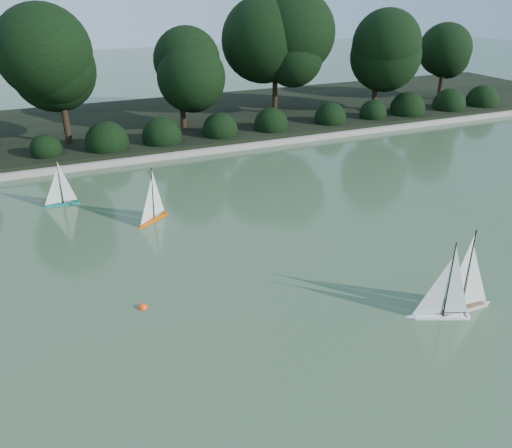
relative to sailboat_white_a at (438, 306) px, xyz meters
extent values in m
plane|color=#31482B|center=(-1.76, 1.03, -0.23)|extent=(80.00, 80.00, 0.00)
cube|color=gray|center=(-1.76, 10.03, -0.14)|extent=(40.00, 0.35, 0.18)
cube|color=black|center=(-1.76, 14.03, -0.08)|extent=(40.00, 8.00, 0.30)
cylinder|color=black|center=(-4.76, 11.93, 0.60)|extent=(0.20, 0.20, 1.66)
sphere|color=black|center=(-4.76, 11.93, 2.62)|extent=(2.66, 2.66, 2.66)
cylinder|color=black|center=(-0.76, 12.43, 0.40)|extent=(0.20, 0.20, 1.26)
sphere|color=black|center=(-0.76, 12.43, 1.97)|extent=(2.10, 2.10, 2.10)
cylinder|color=black|center=(3.24, 13.13, 0.63)|extent=(0.20, 0.20, 1.73)
sphere|color=black|center=(3.24, 13.13, 2.76)|extent=(2.80, 2.80, 2.80)
cylinder|color=black|center=(7.24, 12.03, 0.51)|extent=(0.20, 0.20, 1.48)
sphere|color=black|center=(7.24, 12.03, 2.38)|extent=(2.52, 2.52, 2.52)
cylinder|color=black|center=(11.24, 12.63, 0.47)|extent=(0.20, 0.20, 1.40)
sphere|color=black|center=(11.24, 12.63, 2.18)|extent=(2.24, 2.24, 2.24)
sphere|color=black|center=(-5.76, 10.93, 0.22)|extent=(1.10, 1.10, 1.10)
sphere|color=black|center=(-3.76, 10.93, 0.22)|extent=(1.10, 1.10, 1.10)
sphere|color=black|center=(-1.76, 10.93, 0.22)|extent=(1.10, 1.10, 1.10)
sphere|color=black|center=(0.24, 10.93, 0.22)|extent=(1.10, 1.10, 1.10)
sphere|color=black|center=(2.24, 10.93, 0.22)|extent=(1.10, 1.10, 1.10)
sphere|color=black|center=(4.24, 10.93, 0.22)|extent=(1.10, 1.10, 1.10)
sphere|color=black|center=(6.24, 10.93, 0.22)|extent=(1.10, 1.10, 1.10)
sphere|color=black|center=(8.24, 10.93, 0.22)|extent=(1.10, 1.10, 1.10)
sphere|color=black|center=(10.24, 10.93, 0.22)|extent=(1.10, 1.10, 1.10)
sphere|color=black|center=(12.24, 10.93, 0.22)|extent=(1.10, 1.10, 1.10)
cube|color=white|center=(0.07, -0.03, -0.19)|extent=(0.86, 0.50, 0.09)
cone|color=white|center=(-0.39, 0.17, -0.19)|extent=(0.23, 0.23, 0.17)
cylinder|color=white|center=(0.47, -0.20, -0.19)|extent=(0.14, 0.14, 0.09)
cylinder|color=black|center=(0.11, -0.05, 0.52)|extent=(0.02, 0.02, 1.34)
cylinder|color=black|center=(0.29, -0.12, -0.09)|extent=(0.37, 0.17, 0.01)
cube|color=beige|center=(0.55, -0.02, -0.18)|extent=(0.95, 0.20, 0.10)
cone|color=beige|center=(1.11, -0.02, -0.18)|extent=(0.19, 0.19, 0.19)
cylinder|color=beige|center=(0.08, -0.02, -0.18)|extent=(0.12, 0.12, 0.10)
cube|color=olive|center=(0.55, -0.02, -0.13)|extent=(0.88, 0.15, 0.01)
cylinder|color=black|center=(0.51, -0.02, 0.60)|extent=(0.02, 0.02, 1.48)
cylinder|color=black|center=(0.30, -0.02, -0.08)|extent=(0.44, 0.02, 0.02)
cube|color=#FC5E00|center=(-3.45, 5.60, -0.19)|extent=(0.75, 0.62, 0.08)
cone|color=#FC5E00|center=(-3.83, 5.32, -0.19)|extent=(0.23, 0.23, 0.16)
cylinder|color=#FC5E00|center=(-3.13, 5.85, -0.19)|extent=(0.14, 0.14, 0.08)
cylinder|color=black|center=(-3.42, 5.63, 0.48)|extent=(0.02, 0.02, 1.26)
cylinder|color=black|center=(-3.28, 5.73, -0.10)|extent=(0.31, 0.24, 0.01)
cube|color=#137D6C|center=(-5.35, 7.41, -0.19)|extent=(0.75, 0.16, 0.07)
cone|color=#137D6C|center=(-5.78, 7.42, -0.19)|extent=(0.15, 0.15, 0.15)
cylinder|color=#137D6C|center=(-4.97, 7.41, -0.19)|extent=(0.09, 0.09, 0.07)
cylinder|color=black|center=(-5.31, 7.41, 0.42)|extent=(0.02, 0.02, 1.16)
cylinder|color=black|center=(-5.14, 7.41, -0.11)|extent=(0.34, 0.02, 0.01)
sphere|color=#FF450D|center=(-4.42, 2.20, -0.23)|extent=(0.16, 0.16, 0.16)
camera|label=1|loc=(-5.44, -5.05, 4.77)|focal=35.00mm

